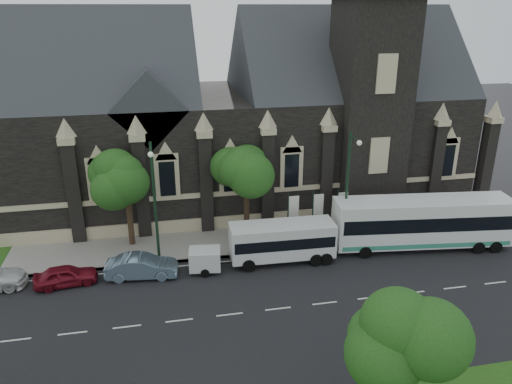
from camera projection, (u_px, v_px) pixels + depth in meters
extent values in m
plane|color=black|center=(230.00, 315.00, 29.38)|extent=(160.00, 160.00, 0.00)
cube|color=gray|center=(211.00, 243.00, 38.05)|extent=(80.00, 5.00, 0.15)
cube|color=black|center=(239.00, 146.00, 46.20)|extent=(40.00, 15.00, 10.00)
cube|color=#2E3136|center=(102.00, 97.00, 42.18)|extent=(16.00, 15.00, 15.00)
cube|color=#2E3136|center=(343.00, 89.00, 46.28)|extent=(20.00, 15.00, 15.00)
cube|color=#2E3136|center=(149.00, 105.00, 38.80)|extent=(6.00, 6.00, 6.00)
cube|color=black|center=(368.00, 112.00, 41.15)|extent=(5.50, 5.50, 18.00)
cube|color=tan|center=(255.00, 191.00, 39.94)|extent=(40.00, 0.22, 0.40)
cube|color=tan|center=(255.00, 220.00, 40.86)|extent=(40.00, 0.25, 1.20)
cube|color=black|center=(231.00, 175.00, 38.86)|extent=(1.20, 0.12, 2.80)
sphere|color=#1D4816|center=(405.00, 339.00, 20.21)|extent=(3.20, 3.20, 3.20)
sphere|color=#1D4816|center=(413.00, 316.00, 20.65)|extent=(2.40, 2.40, 2.40)
cylinder|color=black|center=(247.00, 213.00, 38.85)|extent=(0.44, 0.44, 3.96)
sphere|color=#1D4816|center=(246.00, 169.00, 37.54)|extent=(3.84, 3.84, 3.84)
sphere|color=#1D4816|center=(254.00, 157.00, 38.08)|extent=(2.88, 2.88, 2.88)
cylinder|color=black|center=(130.00, 222.00, 37.17)|extent=(0.44, 0.44, 3.96)
sphere|color=#1D4816|center=(126.00, 177.00, 35.89)|extent=(3.68, 3.68, 3.68)
sphere|color=#1D4816|center=(135.00, 165.00, 36.40)|extent=(2.76, 2.76, 2.76)
cylinder|color=black|center=(347.00, 191.00, 36.33)|extent=(0.20, 0.20, 9.00)
cylinder|color=black|center=(355.00, 139.00, 34.10)|extent=(0.10, 1.60, 0.10)
sphere|color=silver|center=(359.00, 143.00, 33.40)|extent=(0.36, 0.36, 0.36)
cylinder|color=black|center=(155.00, 205.00, 33.71)|extent=(0.20, 0.20, 9.00)
cylinder|color=black|center=(150.00, 150.00, 31.48)|extent=(0.10, 1.60, 0.10)
sphere|color=silver|center=(151.00, 154.00, 30.79)|extent=(0.36, 0.36, 0.36)
cylinder|color=black|center=(288.00, 217.00, 38.03)|extent=(0.10, 0.10, 4.00)
cube|color=white|center=(294.00, 209.00, 37.90)|extent=(0.80, 0.04, 2.20)
cylinder|color=black|center=(313.00, 215.00, 38.40)|extent=(0.10, 0.10, 4.00)
cube|color=white|center=(318.00, 207.00, 38.27)|extent=(0.80, 0.04, 2.20)
cylinder|color=black|center=(337.00, 213.00, 38.77)|extent=(0.10, 0.10, 4.00)
cube|color=white|center=(343.00, 205.00, 38.65)|extent=(0.80, 0.04, 2.20)
cube|color=white|center=(422.00, 221.00, 36.89)|extent=(13.56, 4.31, 3.44)
cube|color=black|center=(423.00, 218.00, 36.80)|extent=(13.03, 4.29, 1.09)
cube|color=#31886E|center=(420.00, 238.00, 37.39)|extent=(13.03, 4.28, 0.35)
cylinder|color=black|center=(365.00, 252.00, 35.84)|extent=(0.93, 0.38, 0.90)
cylinder|color=black|center=(355.00, 236.00, 38.42)|extent=(0.93, 0.38, 0.90)
cylinder|color=black|center=(479.00, 248.00, 36.52)|extent=(0.93, 0.38, 0.90)
cylinder|color=black|center=(461.00, 232.00, 39.11)|extent=(0.93, 0.38, 0.90)
cylinder|color=black|center=(496.00, 247.00, 36.63)|extent=(0.93, 0.38, 0.90)
cylinder|color=black|center=(477.00, 231.00, 39.21)|extent=(0.93, 0.38, 0.90)
cube|color=silver|center=(282.00, 240.00, 35.05)|extent=(7.54, 2.58, 2.43)
cube|color=black|center=(282.00, 238.00, 35.01)|extent=(7.24, 2.61, 0.81)
cylinder|color=black|center=(249.00, 266.00, 33.99)|extent=(0.91, 0.31, 0.90)
cylinder|color=black|center=(244.00, 250.00, 36.15)|extent=(0.91, 0.31, 0.90)
cylinder|color=black|center=(316.00, 260.00, 34.76)|extent=(0.91, 0.31, 0.90)
cylinder|color=black|center=(307.00, 245.00, 36.92)|extent=(0.91, 0.31, 0.90)
cylinder|color=black|center=(326.00, 259.00, 34.88)|extent=(0.91, 0.31, 0.90)
cylinder|color=black|center=(317.00, 244.00, 37.04)|extent=(0.91, 0.31, 0.90)
cube|color=silver|center=(205.00, 259.00, 33.85)|extent=(2.31, 1.84, 1.39)
cylinder|color=black|center=(205.00, 273.00, 33.34)|extent=(0.62, 0.28, 0.60)
cylinder|color=black|center=(205.00, 262.00, 34.83)|extent=(0.62, 0.28, 0.60)
cylinder|color=black|center=(225.00, 263.00, 34.09)|extent=(1.28, 0.23, 0.08)
imported|color=slate|center=(142.00, 267.00, 33.21)|extent=(4.95, 2.18, 1.58)
imported|color=maroon|center=(66.00, 276.00, 32.30)|extent=(4.21, 2.14, 1.37)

